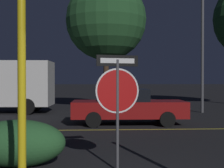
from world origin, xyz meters
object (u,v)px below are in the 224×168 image
Objects in this scene: passing_car_2 at (128,106)px; tree_2 at (106,20)px; yellow_pole_left at (22,92)px; street_lamp at (202,24)px; stop_sign at (117,91)px; hedge_bush_1 at (18,143)px; delivery_truck at (1,85)px.

passing_car_2 is 7.53m from tree_2.
street_lamp reaches higher than yellow_pole_left.
tree_2 reaches higher than passing_car_2.
stop_sign is 12.55m from street_lamp.
passing_car_2 is at bearing 74.50° from yellow_pole_left.
hedge_bush_1 is at bearing 156.05° from stop_sign.
yellow_pole_left is at bearing -74.95° from hedge_bush_1.
street_lamp is at bearing -91.05° from delivery_truck.
delivery_truck is (-3.56, 10.98, 1.05)m from hedge_bush_1.
street_lamp is (7.56, 10.38, 4.40)m from hedge_bush_1.
tree_2 is at bearing -78.31° from delivery_truck.
hedge_bush_1 is 13.12m from tree_2.
stop_sign is 12.70m from delivery_truck.
tree_2 is (2.28, 11.97, 4.88)m from hedge_bush_1.
hedge_bush_1 is 13.57m from street_lamp.
hedge_bush_1 is 0.24× the size of street_lamp.
tree_2 is at bearing 83.42° from yellow_pole_left.
passing_car_2 is 8.20m from delivery_truck.
stop_sign is at bearing -91.04° from tree_2.
stop_sign is at bearing 53.50° from yellow_pole_left.
street_lamp reaches higher than stop_sign.
hedge_bush_1 is 0.26× the size of tree_2.
delivery_truck is at bearing 107.96° from hedge_bush_1.
tree_2 is at bearing 79.21° from hedge_bush_1.
tree_2 is at bearing 76.44° from stop_sign.
tree_2 is at bearing 163.19° from street_lamp.
hedge_bush_1 is 11.59m from delivery_truck.
passing_car_2 is at bearing 63.99° from hedge_bush_1.
stop_sign reaches higher than hedge_bush_1.
yellow_pole_left is at bearing -96.58° from tree_2.
yellow_pole_left is 14.88m from tree_2.
tree_2 is (5.84, 0.99, 3.83)m from delivery_truck.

